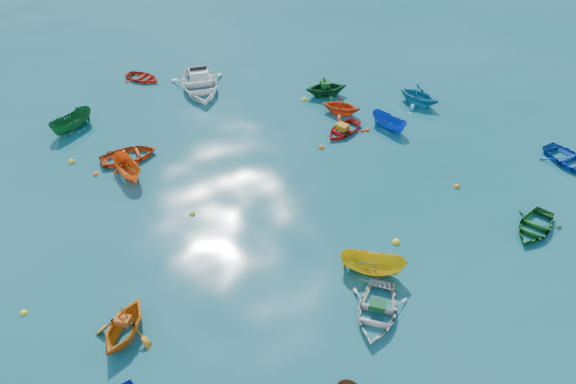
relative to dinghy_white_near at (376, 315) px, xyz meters
name	(u,v)px	position (x,y,z in m)	size (l,w,h in m)	color
ground	(336,261)	(0.08, 3.39, 0.00)	(160.00, 160.00, 0.00)	#0A464D
dinghy_white_near	(376,315)	(0.00, 0.00, 0.00)	(2.44, 3.41, 0.71)	beige
dinghy_blue_se	(569,164)	(15.53, 4.02, 0.00)	(2.35, 3.29, 0.68)	#0D3AA3
dinghy_orange_w	(127,335)	(-9.54, 3.63, 0.00)	(2.47, 2.87, 1.51)	orange
sampan_yellow_mid	(371,272)	(1.16, 2.11, 0.00)	(1.11, 2.95, 1.14)	gold
dinghy_green_e	(533,230)	(9.70, 0.92, 0.00)	(2.15, 3.00, 0.62)	#114C15
dinghy_cyan_se	(417,103)	(11.84, 13.16, 0.00)	(2.40, 2.78, 1.46)	teal
dinghy_red_nw	(130,159)	(-6.44, 15.45, 0.00)	(2.27, 3.17, 0.66)	red
sampan_orange_n	(130,175)	(-6.83, 13.95, 0.00)	(1.02, 2.72, 1.05)	orange
dinghy_green_n	(326,95)	(7.01, 16.71, 0.00)	(2.33, 2.71, 1.42)	#0F431F
dinghy_red_ne	(343,132)	(5.77, 12.40, 0.00)	(1.93, 2.69, 0.56)	red
sampan_blue_far	(388,128)	(8.52, 11.60, 0.00)	(0.95, 2.52, 0.97)	blue
dinghy_red_far	(143,80)	(-3.31, 24.22, 0.00)	(1.81, 2.54, 0.53)	red
dinghy_orange_far	(341,113)	(6.76, 14.34, 0.00)	(2.08, 2.41, 1.27)	#D84314
sampan_green_far	(74,129)	(-8.75, 19.97, 0.00)	(1.11, 2.94, 1.14)	#135425
motorboat_white	(200,90)	(-0.21, 21.12, 0.00)	(3.57, 4.99, 1.64)	white
tarp_green_a	(377,305)	(0.07, 0.07, 0.52)	(0.69, 0.52, 0.33)	#124825
tarp_orange_a	(123,320)	(-9.51, 3.67, 0.90)	(0.59, 0.44, 0.28)	#B84812
tarp_green_b	(325,84)	(6.91, 16.73, 0.88)	(0.70, 0.53, 0.34)	#124B1A
tarp_orange_b	(342,127)	(5.68, 12.36, 0.44)	(0.68, 0.51, 0.33)	#C17513
buoy_ye_a	(396,243)	(3.23, 3.17, 0.00)	(0.38, 0.38, 0.38)	yellow
buoy_or_b	(457,187)	(8.53, 5.20, 0.00)	(0.33, 0.33, 0.33)	orange
buoy_ye_b	(24,313)	(-13.11, 6.62, 0.00)	(0.30, 0.30, 0.30)	yellow
buoy_or_c	(96,175)	(-8.47, 14.81, 0.00)	(0.30, 0.30, 0.30)	#FE620D
buoy_ye_c	(192,214)	(-4.78, 9.39, 0.00)	(0.31, 0.31, 0.31)	gold
buoy_or_d	(367,131)	(7.18, 11.91, 0.00)	(0.32, 0.32, 0.32)	#CF430B
buoy_ye_d	(72,162)	(-9.44, 16.57, 0.00)	(0.38, 0.38, 0.38)	gold
buoy_or_e	(321,148)	(3.81, 11.57, 0.00)	(0.34, 0.34, 0.34)	#EE560C
buoy_ye_e	(304,100)	(5.46, 16.82, 0.00)	(0.38, 0.38, 0.38)	yellow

